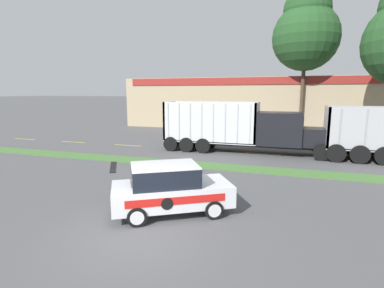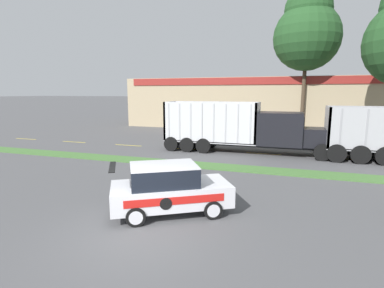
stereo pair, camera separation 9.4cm
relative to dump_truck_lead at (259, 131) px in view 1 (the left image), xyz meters
The scene contains 12 objects.
ground_plane 14.17m from the dump_truck_lead, 98.11° to the right, with size 600.00×600.00×0.00m, color #515154.
grass_verge 5.41m from the dump_truck_lead, 112.52° to the right, with size 120.00×1.48×0.06m, color #477538.
centre_line_1 21.29m from the dump_truck_lead, behind, with size 2.40×0.14×0.01m, color yellow.
centre_line_2 15.91m from the dump_truck_lead, behind, with size 2.40×0.14×0.01m, color yellow.
centre_line_3 10.55m from the dump_truck_lead, behind, with size 2.40×0.14×0.01m, color yellow.
centre_line_4 5.28m from the dump_truck_lead, behind, with size 2.40×0.14×0.01m, color yellow.
centre_line_5 1.62m from the dump_truck_lead, ahead, with size 2.40×0.14×0.01m, color yellow.
centre_line_6 5.98m from the dump_truck_lead, ahead, with size 2.40×0.14×0.01m, color yellow.
dump_truck_lead is the anchor object (origin of this frame).
rally_car 12.00m from the dump_truck_lead, 99.13° to the right, with size 4.52×3.75×1.81m.
store_building_backdrop 18.76m from the dump_truck_lead, 84.72° to the left, with size 39.06×12.10×5.97m.
tree_behind_left 15.30m from the dump_truck_lead, 75.58° to the left, with size 6.60×6.60×14.66m.
Camera 1 is at (4.00, -7.33, 4.26)m, focal length 28.00 mm.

